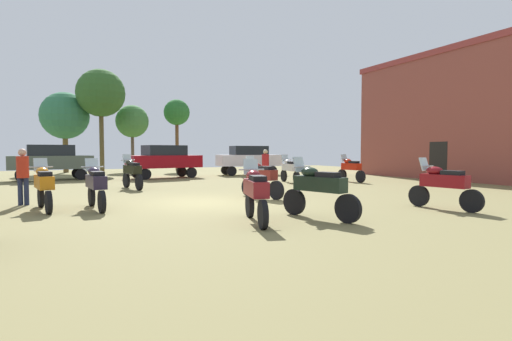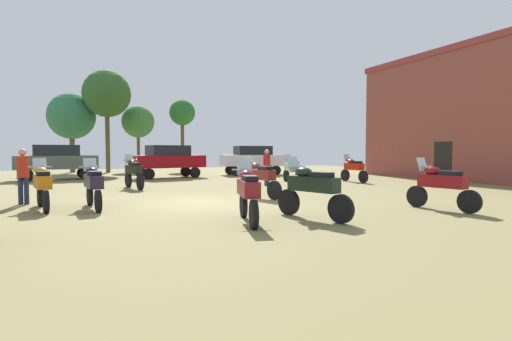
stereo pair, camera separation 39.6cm
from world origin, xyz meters
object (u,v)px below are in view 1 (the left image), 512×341
at_px(motorcycle_2, 351,168).
at_px(car_4, 164,159).
at_px(motorcycle_10, 44,185).
at_px(car_2, 249,158).
at_px(tree_5, 65,116).
at_px(motorcycle_7, 96,184).
at_px(person_2, 23,172).
at_px(motorcycle_8, 443,184).
at_px(tree_2, 132,122).
at_px(motorcycle_1, 319,188).
at_px(motorcycle_4, 255,192).
at_px(motorcycle_12, 290,169).
at_px(motorcycle_9, 261,177).
at_px(motorcycle_13, 132,172).
at_px(brick_building, 492,115).
at_px(tree_4, 177,113).
at_px(person_1, 265,165).
at_px(car_3, 51,160).
at_px(tree_3, 101,94).

bearing_deg(motorcycle_2, car_4, 137.55).
distance_m(motorcycle_10, car_2, 17.25).
xyz_separation_m(car_2, tree_5, (-11.52, 8.68, 3.16)).
bearing_deg(car_2, motorcycle_7, 145.23).
height_order(car_4, person_2, car_4).
bearing_deg(person_2, motorcycle_8, -14.71).
height_order(tree_2, tree_5, tree_5).
height_order(motorcycle_1, motorcycle_4, motorcycle_1).
relative_size(motorcycle_12, tree_2, 0.42).
relative_size(motorcycle_9, motorcycle_13, 0.94).
height_order(brick_building, tree_2, brick_building).
xyz_separation_m(motorcycle_10, car_2, (11.89, 12.49, 0.46)).
relative_size(motorcycle_1, motorcycle_9, 1.06).
bearing_deg(tree_4, person_2, -116.10).
bearing_deg(tree_2, motorcycle_10, -104.05).
distance_m(motorcycle_7, motorcycle_10, 1.38).
bearing_deg(tree_4, motorcycle_7, -109.67).
bearing_deg(person_1, tree_2, -107.39).
relative_size(motorcycle_1, tree_4, 0.37).
xyz_separation_m(motorcycle_4, motorcycle_12, (6.53, 9.66, 0.01)).
bearing_deg(motorcycle_2, motorcycle_8, -116.19).
distance_m(brick_building, motorcycle_4, 19.37).
xyz_separation_m(motorcycle_4, tree_4, (4.50, 25.39, 4.16)).
distance_m(car_3, tree_3, 9.07).
relative_size(brick_building, motorcycle_12, 6.93).
bearing_deg(car_2, car_3, 93.44).
relative_size(person_2, tree_4, 0.28).
relative_size(motorcycle_13, person_2, 1.30).
bearing_deg(motorcycle_4, brick_building, 33.62).
relative_size(brick_building, person_1, 9.05).
bearing_deg(motorcycle_9, motorcycle_2, 15.25).
xyz_separation_m(car_2, tree_4, (-2.86, 8.68, 3.70)).
bearing_deg(motorcycle_2, motorcycle_13, 173.57).
xyz_separation_m(motorcycle_13, person_2, (-3.74, -3.94, 0.27)).
bearing_deg(brick_building, motorcycle_1, -157.91).
distance_m(motorcycle_2, tree_2, 19.49).
xyz_separation_m(motorcycle_4, person_2, (-5.16, 5.66, 0.29)).
xyz_separation_m(motorcycle_4, motorcycle_8, (5.71, -0.39, 0.00)).
height_order(car_4, tree_2, tree_2).
relative_size(person_1, person_2, 1.00).
bearing_deg(tree_2, motorcycle_1, -88.30).
bearing_deg(tree_5, motorcycle_9, -73.10).
relative_size(motorcycle_7, motorcycle_8, 1.02).
relative_size(motorcycle_2, motorcycle_9, 1.00).
bearing_deg(motorcycle_13, person_1, -21.09).
bearing_deg(car_3, person_2, 171.89).
distance_m(car_3, tree_4, 13.12).
bearing_deg(tree_5, person_2, -92.93).
relative_size(motorcycle_7, motorcycle_12, 0.97).
xyz_separation_m(person_2, tree_2, (6.02, 20.07, 3.07)).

